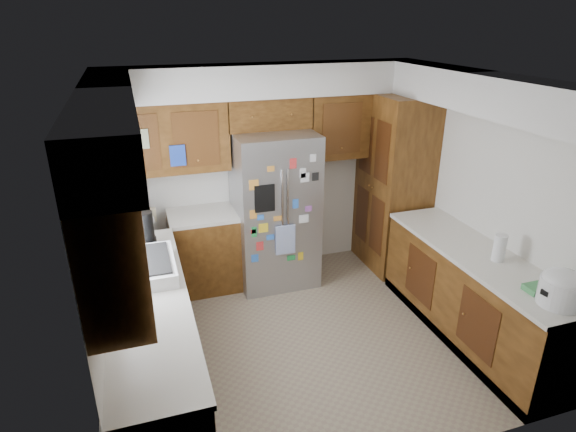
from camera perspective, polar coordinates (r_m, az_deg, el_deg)
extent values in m
plane|color=gray|center=(4.98, 2.63, -13.94)|extent=(3.60, 3.60, 0.00)
cube|color=silver|center=(5.78, -2.75, 5.35)|extent=(3.60, 0.04, 2.50)
cube|color=silver|center=(4.12, -21.23, -3.65)|extent=(0.04, 3.20, 2.50)
cube|color=silver|center=(5.24, 21.66, 1.85)|extent=(0.04, 3.20, 2.50)
cube|color=silver|center=(3.10, 13.74, -11.78)|extent=(3.60, 0.04, 2.50)
cube|color=white|center=(4.03, 3.29, 16.09)|extent=(3.60, 3.20, 0.02)
cube|color=silver|center=(5.38, -2.40, 15.77)|extent=(3.60, 0.38, 0.35)
cube|color=silver|center=(3.79, -20.64, 11.46)|extent=(0.38, 3.20, 0.35)
cube|color=silver|center=(4.87, 21.72, 13.52)|extent=(0.38, 3.20, 0.35)
cube|color=#3E230C|center=(5.30, -14.39, 8.95)|extent=(1.33, 0.34, 0.75)
cube|color=#3E230C|center=(5.89, 8.49, 10.73)|extent=(1.33, 0.34, 0.75)
cube|color=#3E230C|center=(2.85, -19.94, -3.60)|extent=(0.34, 0.85, 0.75)
cube|color=white|center=(4.08, -21.71, 1.38)|extent=(0.02, 0.90, 1.05)
cube|color=white|center=(4.08, -21.18, 1.45)|extent=(0.01, 1.02, 1.15)
cube|color=#1C3DA8|center=(5.16, -12.94, 7.00)|extent=(0.16, 0.02, 0.22)
cube|color=beige|center=(5.10, -17.08, 8.71)|extent=(0.16, 0.02, 0.20)
cube|color=#3E230C|center=(4.26, -15.63, -14.74)|extent=(0.60, 2.60, 0.88)
cube|color=#3E230C|center=(5.66, -9.86, -4.23)|extent=(0.75, 0.60, 0.88)
cube|color=silver|center=(4.00, -16.32, -9.48)|extent=(0.63, 2.60, 0.04)
cube|color=silver|center=(5.47, -10.17, 0.08)|extent=(0.75, 0.60, 0.04)
cube|color=black|center=(4.50, -15.09, -18.70)|extent=(0.60, 2.60, 0.10)
cube|color=white|center=(3.61, -9.53, -21.81)|extent=(0.01, 0.58, 0.80)
cube|color=#3E230C|center=(5.07, 21.01, -8.94)|extent=(0.60, 2.25, 0.88)
cube|color=silver|center=(4.86, 21.76, -4.29)|extent=(0.63, 2.25, 0.04)
cube|color=black|center=(5.28, 20.41, -12.57)|extent=(0.60, 2.25, 0.10)
cube|color=#3E230C|center=(6.01, 12.42, 3.75)|extent=(0.60, 0.90, 2.15)
cube|color=#999A9E|center=(5.54, -1.58, 0.74)|extent=(0.90, 0.75, 1.80)
cylinder|color=silver|center=(5.13, -0.67, 0.71)|extent=(0.02, 0.02, 0.90)
cylinder|color=silver|center=(5.15, -0.04, 0.79)|extent=(0.02, 0.02, 0.90)
cube|color=black|center=(5.04, -2.78, 2.08)|extent=(0.22, 0.01, 0.30)
cube|color=white|center=(5.27, -0.29, -2.84)|extent=(0.22, 0.01, 0.34)
cube|color=blue|center=(5.23, -2.11, -2.54)|extent=(0.09, 0.00, 0.06)
cube|color=red|center=(5.14, -4.12, -1.84)|extent=(0.06, 0.00, 0.05)
cube|color=blue|center=(5.17, 0.90, 1.46)|extent=(0.07, 0.00, 0.10)
cube|color=orange|center=(4.96, -4.06, 3.68)|extent=(0.10, 0.00, 0.11)
cube|color=green|center=(5.42, 0.38, -4.99)|extent=(0.10, 0.00, 0.06)
cube|color=white|center=(5.10, 2.03, 4.57)|extent=(0.10, 0.00, 0.10)
cube|color=white|center=(5.07, 2.98, 6.88)|extent=(0.07, 0.00, 0.08)
cube|color=yellow|center=(5.16, -2.93, -1.43)|extent=(0.10, 0.00, 0.10)
cube|color=white|center=(5.27, 1.89, -0.34)|extent=(0.11, 0.00, 0.09)
cube|color=orange|center=(5.17, -1.14, -0.28)|extent=(0.11, 0.00, 0.06)
cube|color=white|center=(5.08, 1.76, 5.11)|extent=(0.07, 0.00, 0.10)
cube|color=#8C4C99|center=(5.24, 2.45, 0.87)|extent=(0.08, 0.00, 0.06)
cube|color=orange|center=(5.07, -4.13, 0.19)|extent=(0.08, 0.00, 0.10)
cube|color=orange|center=(4.95, -2.05, 5.61)|extent=(0.08, 0.00, 0.06)
cube|color=yellow|center=(5.45, 1.51, -4.79)|extent=(0.06, 0.00, 0.10)
cube|color=green|center=(5.15, -4.03, -1.92)|extent=(0.06, 0.00, 0.12)
cube|color=blue|center=(5.29, -3.94, -5.03)|extent=(0.08, 0.00, 0.09)
cube|color=red|center=(5.01, 0.61, 6.24)|extent=(0.07, 0.00, 0.11)
cube|color=black|center=(5.14, 3.27, 4.68)|extent=(0.08, 0.00, 0.09)
cube|color=red|center=(5.24, -3.35, -3.59)|extent=(0.08, 0.00, 0.10)
cube|color=blue|center=(5.10, -3.27, -0.17)|extent=(0.07, 0.00, 0.06)
cube|color=#3E230C|center=(5.45, -2.40, 12.14)|extent=(0.96, 0.34, 0.35)
sphere|color=#2733A0|center=(5.25, -6.39, 15.10)|extent=(0.28, 0.28, 0.28)
cylinder|color=black|center=(5.52, 0.75, 14.91)|extent=(0.26, 0.26, 0.15)
ellipsoid|color=#333338|center=(5.51, 0.75, 15.69)|extent=(0.25, 0.25, 0.11)
cube|color=white|center=(4.31, -16.72, -5.84)|extent=(0.52, 0.70, 0.12)
cube|color=black|center=(4.28, -16.82, -5.08)|extent=(0.44, 0.60, 0.02)
cylinder|color=silver|center=(4.25, -19.64, -4.26)|extent=(0.02, 0.02, 0.30)
cylinder|color=silver|center=(4.19, -19.06, -2.57)|extent=(0.16, 0.02, 0.02)
cube|color=gold|center=(4.13, -14.46, -7.53)|extent=(0.10, 0.18, 0.04)
cube|color=black|center=(4.74, -16.35, -3.28)|extent=(0.18, 0.14, 0.10)
cylinder|color=black|center=(4.66, -16.60, -1.18)|extent=(0.16, 0.16, 0.28)
cylinder|color=#999A9E|center=(4.97, -17.54, -1.54)|extent=(0.14, 0.14, 0.20)
sphere|color=white|center=(5.15, -16.65, -0.56)|extent=(0.20, 0.20, 0.20)
cube|color=#3F72B2|center=(5.26, -18.27, -0.41)|extent=(0.14, 0.10, 0.18)
cube|color=#BFB28C|center=(5.37, -15.89, 0.15)|extent=(0.10, 0.08, 0.14)
cylinder|color=white|center=(4.68, -17.11, -3.64)|extent=(0.08, 0.08, 0.11)
cylinder|color=white|center=(4.24, 29.61, -7.81)|extent=(0.32, 0.32, 0.22)
ellipsoid|color=white|center=(4.20, 29.89, -6.53)|extent=(0.31, 0.31, 0.14)
cube|color=black|center=(4.13, 28.21, -8.00)|extent=(0.04, 0.06, 0.04)
cylinder|color=white|center=(4.71, 23.77, -3.49)|extent=(0.11, 0.11, 0.25)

